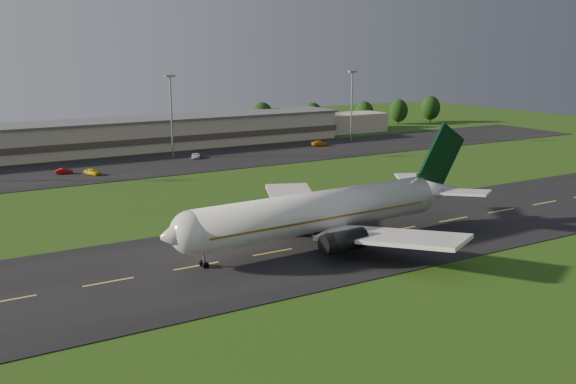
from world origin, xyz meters
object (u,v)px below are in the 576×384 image
airliner (323,211)px  terminal (156,134)px  light_mast_east (352,98)px  service_vehicle_c (196,156)px  service_vehicle_a (92,172)px  service_vehicle_d (320,143)px  light_mast_centre (171,106)px  service_vehicle_b (64,171)px

airliner → terminal: (9.34, 96.15, -0.67)m
light_mast_east → service_vehicle_c: bearing=-174.4°
service_vehicle_a → service_vehicle_d: 65.84m
terminal → light_mast_centre: light_mast_centre is taller
service_vehicle_a → light_mast_centre: bearing=2.7°
light_mast_centre → service_vehicle_c: 13.65m
terminal → service_vehicle_a: 38.84m
light_mast_centre → terminal: bearing=85.0°
service_vehicle_a → service_vehicle_c: service_vehicle_a is taller
service_vehicle_a → service_vehicle_b: (-4.98, 4.29, -0.09)m
airliner → service_vehicle_a: bearing=100.6°
light_mast_centre → light_mast_east: size_ratio=1.00×
airliner → service_vehicle_a: size_ratio=12.79×
service_vehicle_a → service_vehicle_b: service_vehicle_a is taller
airliner → light_mast_centre: 80.76m
light_mast_east → service_vehicle_b: 84.72m
airliner → light_mast_centre: bearing=81.8°
service_vehicle_a → airliner: bearing=-104.4°
terminal → airliner: bearing=-95.6°
service_vehicle_c → service_vehicle_d: (37.65, 1.32, 0.11)m
light_mast_east → service_vehicle_a: bearing=-170.2°
light_mast_centre → service_vehicle_d: 43.54m
terminal → service_vehicle_b: terminal is taller
terminal → service_vehicle_b: 39.29m
terminal → service_vehicle_c: bearing=-82.8°
light_mast_centre → service_vehicle_d: (41.71, -3.64, -11.94)m
airliner → service_vehicle_d: 91.14m
service_vehicle_b → service_vehicle_c: bearing=-73.5°
light_mast_centre → service_vehicle_b: bearing=-161.9°
airliner → service_vehicle_b: airliner is taller
terminal → light_mast_east: size_ratio=7.13×
light_mast_east → service_vehicle_b: bearing=-173.7°
light_mast_east → service_vehicle_c: (-50.93, -4.96, -12.04)m
terminal → service_vehicle_a: terminal is taller
light_mast_east → service_vehicle_a: size_ratio=5.08×
light_mast_east → service_vehicle_b: size_ratio=5.68×
service_vehicle_a → service_vehicle_d: (65.08, 9.92, 0.02)m
airliner → light_mast_east: (62.94, 79.96, 8.08)m
airliner → terminal: airliner is taller
service_vehicle_b → service_vehicle_c: (32.42, 4.30, 0.00)m
airliner → service_vehicle_b: bearing=103.6°
airliner → light_mast_centre: size_ratio=2.52×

